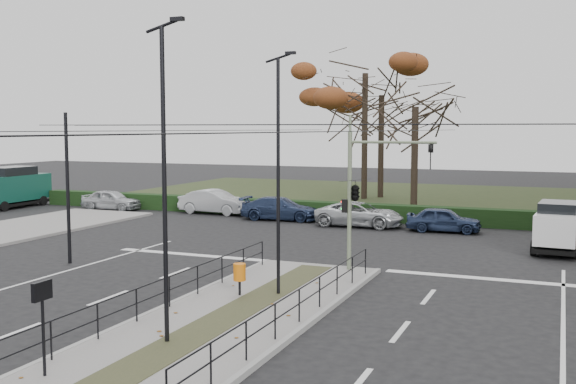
# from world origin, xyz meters

# --- Properties ---
(ground) EXTENTS (140.00, 140.00, 0.00)m
(ground) POSITION_xyz_m (0.00, 0.00, 0.00)
(ground) COLOR black
(ground) RESTS_ON ground
(median_island) EXTENTS (4.40, 15.00, 0.14)m
(median_island) POSITION_xyz_m (0.00, -2.50, 0.07)
(median_island) COLOR slate
(median_island) RESTS_ON ground
(park) EXTENTS (38.00, 26.00, 0.10)m
(park) POSITION_xyz_m (-6.00, 32.00, 0.05)
(park) COLOR #263219
(park) RESTS_ON ground
(hedge) EXTENTS (38.00, 1.00, 1.00)m
(hedge) POSITION_xyz_m (-6.00, 18.60, 0.50)
(hedge) COLOR black
(hedge) RESTS_ON ground
(median_railing) EXTENTS (4.14, 13.24, 0.92)m
(median_railing) POSITION_xyz_m (0.00, -2.60, 0.98)
(median_railing) COLOR black
(median_railing) RESTS_ON median_island
(catenary) EXTENTS (20.00, 34.00, 6.00)m
(catenary) POSITION_xyz_m (0.00, 1.62, 3.42)
(catenary) COLOR black
(catenary) RESTS_ON ground
(traffic_light) EXTENTS (3.49, 1.99, 5.13)m
(traffic_light) POSITION_xyz_m (1.57, 4.50, 3.13)
(traffic_light) COLOR slate
(traffic_light) RESTS_ON median_island
(litter_bin) EXTENTS (0.39, 0.39, 1.00)m
(litter_bin) POSITION_xyz_m (-0.76, -0.57, 0.86)
(litter_bin) COLOR black
(litter_bin) RESTS_ON median_island
(info_panel) EXTENTS (0.12, 0.53, 2.04)m
(info_panel) POSITION_xyz_m (-1.51, -8.38, 1.74)
(info_panel) COLOR black
(info_panel) RESTS_ON median_island
(streetlamp_median_near) EXTENTS (0.65, 0.13, 7.82)m
(streetlamp_median_near) POSITION_xyz_m (-0.32, -5.45, 4.12)
(streetlamp_median_near) COLOR black
(streetlamp_median_near) RESTS_ON median_island
(streetlamp_median_far) EXTENTS (0.63, 0.13, 7.57)m
(streetlamp_median_far) POSITION_xyz_m (0.33, 0.03, 3.99)
(streetlamp_median_far) COLOR black
(streetlamp_median_far) RESTS_ON median_island
(parked_car_first) EXTENTS (4.05, 1.82, 1.35)m
(parked_car_first) POSITION_xyz_m (-18.96, 17.13, 0.68)
(parked_car_first) COLOR #ABAFB3
(parked_car_first) RESTS_ON ground
(parked_car_second) EXTENTS (4.67, 1.83, 1.52)m
(parked_car_second) POSITION_xyz_m (-11.70, 18.00, 0.76)
(parked_car_second) COLOR #ABAFB3
(parked_car_second) RESTS_ON ground
(parked_car_third) EXTENTS (4.83, 2.33, 1.35)m
(parked_car_third) POSITION_xyz_m (-6.77, 16.95, 0.68)
(parked_car_third) COLOR #212D4D
(parked_car_third) RESTS_ON ground
(parked_car_fourth) EXTENTS (4.85, 2.27, 1.34)m
(parked_car_fourth) POSITION_xyz_m (-1.72, 16.18, 0.67)
(parked_car_fourth) COLOR #ABAFB3
(parked_car_fourth) RESTS_ON ground
(white_van) EXTENTS (2.09, 4.11, 2.20)m
(white_van) POSITION_xyz_m (8.42, 11.95, 1.16)
(white_van) COLOR white
(white_van) RESTS_ON ground
(green_van) EXTENTS (2.44, 5.77, 2.78)m
(green_van) POSITION_xyz_m (-26.07, 15.71, 1.43)
(green_van) COLOR #0E3D32
(green_van) RESTS_ON ground
(rust_tree) EXTENTS (9.43, 9.43, 12.29)m
(rust_tree) POSITION_xyz_m (-5.27, 29.63, 9.43)
(rust_tree) COLOR black
(rust_tree) RESTS_ON park
(bare_tree_center) EXTENTS (6.46, 6.46, 10.35)m
(bare_tree_center) POSITION_xyz_m (-4.40, 31.13, 7.31)
(bare_tree_center) COLOR black
(bare_tree_center) RESTS_ON park
(bare_tree_near) EXTENTS (7.03, 7.03, 8.80)m
(bare_tree_near) POSITION_xyz_m (-0.16, 23.09, 6.24)
(bare_tree_near) COLOR black
(bare_tree_near) RESTS_ON park
(parked_car_fifth) EXTENTS (3.90, 1.78, 1.30)m
(parked_car_fifth) POSITION_xyz_m (2.90, 15.90, 0.65)
(parked_car_fifth) COLOR #212D4D
(parked_car_fifth) RESTS_ON ground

